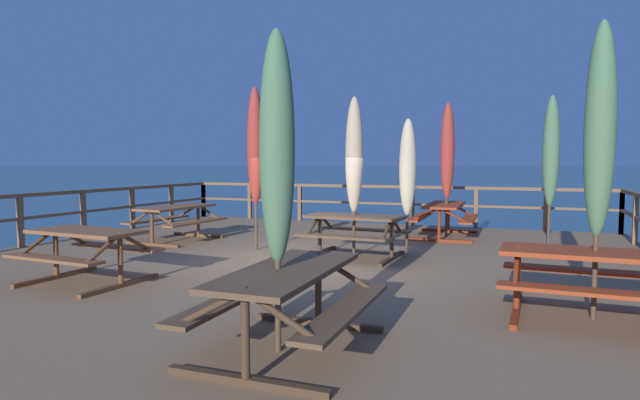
{
  "coord_description": "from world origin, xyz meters",
  "views": [
    {
      "loc": [
        3.62,
        -8.51,
        2.42
      ],
      "look_at": [
        0.0,
        0.88,
        1.69
      ],
      "focal_mm": 29.51,
      "sensor_mm": 36.0,
      "label": 1
    }
  ],
  "objects_px": {
    "picnic_table_mid_right": "(87,245)",
    "patio_umbrella_short_back": "(448,152)",
    "picnic_table_back_left": "(287,291)",
    "patio_umbrella_tall_back_left": "(551,152)",
    "picnic_table_mid_centre": "(176,216)",
    "picnic_table_front_left": "(597,270)",
    "patio_umbrella_short_front": "(354,156)",
    "patio_umbrella_tall_mid_right": "(255,147)",
    "patio_umbrella_short_mid": "(277,149)",
    "picnic_table_front_right": "(355,227)",
    "patio_umbrella_tall_back_right": "(600,131)",
    "picnic_table_back_right": "(444,213)",
    "patio_umbrella_tall_mid_left": "(408,168)"
  },
  "relations": [
    {
      "from": "picnic_table_mid_centre",
      "to": "patio_umbrella_tall_back_right",
      "type": "relative_size",
      "value": 0.61
    },
    {
      "from": "picnic_table_mid_centre",
      "to": "picnic_table_front_left",
      "type": "xyz_separation_m",
      "value": [
        7.84,
        -3.26,
        0.0
      ]
    },
    {
      "from": "patio_umbrella_tall_back_right",
      "to": "patio_umbrella_tall_back_left",
      "type": "bearing_deg",
      "value": 92.98
    },
    {
      "from": "picnic_table_front_left",
      "to": "patio_umbrella_short_front",
      "type": "height_order",
      "value": "patio_umbrella_short_front"
    },
    {
      "from": "picnic_table_mid_centre",
      "to": "picnic_table_front_right",
      "type": "relative_size",
      "value": 1.08
    },
    {
      "from": "picnic_table_mid_centre",
      "to": "picnic_table_back_right",
      "type": "height_order",
      "value": "same"
    },
    {
      "from": "picnic_table_mid_right",
      "to": "patio_umbrella_short_back",
      "type": "xyz_separation_m",
      "value": [
        4.16,
        6.62,
        1.41
      ]
    },
    {
      "from": "picnic_table_mid_right",
      "to": "picnic_table_back_left",
      "type": "distance_m",
      "value": 4.07
    },
    {
      "from": "picnic_table_mid_right",
      "to": "picnic_table_front_left",
      "type": "xyz_separation_m",
      "value": [
        6.55,
        0.57,
        0.01
      ]
    },
    {
      "from": "picnic_table_front_right",
      "to": "patio_umbrella_tall_mid_right",
      "type": "distance_m",
      "value": 2.53
    },
    {
      "from": "picnic_table_back_left",
      "to": "patio_umbrella_tall_mid_left",
      "type": "relative_size",
      "value": 0.77
    },
    {
      "from": "picnic_table_front_left",
      "to": "patio_umbrella_short_front",
      "type": "xyz_separation_m",
      "value": [
        -3.61,
        2.76,
        1.28
      ]
    },
    {
      "from": "picnic_table_back_left",
      "to": "patio_umbrella_tall_back_left",
      "type": "relative_size",
      "value": 0.65
    },
    {
      "from": "picnic_table_front_right",
      "to": "picnic_table_back_left",
      "type": "relative_size",
      "value": 0.93
    },
    {
      "from": "picnic_table_back_left",
      "to": "patio_umbrella_short_back",
      "type": "xyz_separation_m",
      "value": [
        0.35,
        8.06,
        1.4
      ]
    },
    {
      "from": "picnic_table_mid_right",
      "to": "patio_umbrella_short_front",
      "type": "bearing_deg",
      "value": 48.58
    },
    {
      "from": "picnic_table_mid_centre",
      "to": "patio_umbrella_tall_back_left",
      "type": "height_order",
      "value": "patio_umbrella_tall_back_left"
    },
    {
      "from": "picnic_table_front_left",
      "to": "patio_umbrella_short_back",
      "type": "xyz_separation_m",
      "value": [
        -2.4,
        6.05,
        1.4
      ]
    },
    {
      "from": "picnic_table_front_left",
      "to": "patio_umbrella_short_back",
      "type": "distance_m",
      "value": 6.65
    },
    {
      "from": "picnic_table_back_right",
      "to": "picnic_table_front_left",
      "type": "bearing_deg",
      "value": -67.92
    },
    {
      "from": "patio_umbrella_tall_mid_right",
      "to": "patio_umbrella_short_back",
      "type": "relative_size",
      "value": 1.03
    },
    {
      "from": "picnic_table_back_left",
      "to": "patio_umbrella_short_mid",
      "type": "height_order",
      "value": "patio_umbrella_short_mid"
    },
    {
      "from": "patio_umbrella_tall_mid_right",
      "to": "patio_umbrella_short_mid",
      "type": "relative_size",
      "value": 1.1
    },
    {
      "from": "picnic_table_mid_centre",
      "to": "picnic_table_back_left",
      "type": "bearing_deg",
      "value": -46.01
    },
    {
      "from": "picnic_table_mid_centre",
      "to": "patio_umbrella_short_front",
      "type": "relative_size",
      "value": 0.68
    },
    {
      "from": "picnic_table_back_left",
      "to": "patio_umbrella_tall_back_right",
      "type": "bearing_deg",
      "value": 37.45
    },
    {
      "from": "patio_umbrella_tall_mid_right",
      "to": "patio_umbrella_tall_back_left",
      "type": "height_order",
      "value": "patio_umbrella_tall_mid_right"
    },
    {
      "from": "picnic_table_front_left",
      "to": "patio_umbrella_tall_mid_right",
      "type": "xyz_separation_m",
      "value": [
        -5.64,
        2.81,
        1.46
      ]
    },
    {
      "from": "picnic_table_front_right",
      "to": "patio_umbrella_tall_back_right",
      "type": "bearing_deg",
      "value": -36.69
    },
    {
      "from": "picnic_table_mid_right",
      "to": "patio_umbrella_tall_mid_left",
      "type": "height_order",
      "value": "patio_umbrella_tall_mid_left"
    },
    {
      "from": "picnic_table_mid_right",
      "to": "picnic_table_back_right",
      "type": "relative_size",
      "value": 0.83
    },
    {
      "from": "patio_umbrella_short_mid",
      "to": "patio_umbrella_short_back",
      "type": "xyz_separation_m",
      "value": [
        0.43,
        8.1,
        0.12
      ]
    },
    {
      "from": "picnic_table_front_left",
      "to": "patio_umbrella_short_mid",
      "type": "height_order",
      "value": "patio_umbrella_short_mid"
    },
    {
      "from": "patio_umbrella_short_front",
      "to": "picnic_table_front_right",
      "type": "bearing_deg",
      "value": -36.19
    },
    {
      "from": "picnic_table_mid_right",
      "to": "patio_umbrella_tall_back_right",
      "type": "xyz_separation_m",
      "value": [
        6.54,
        0.65,
        1.51
      ]
    },
    {
      "from": "picnic_table_back_right",
      "to": "patio_umbrella_tall_mid_right",
      "type": "relative_size",
      "value": 0.66
    },
    {
      "from": "patio_umbrella_short_front",
      "to": "picnic_table_mid_centre",
      "type": "bearing_deg",
      "value": 173.27
    },
    {
      "from": "patio_umbrella_tall_back_left",
      "to": "patio_umbrella_tall_back_right",
      "type": "bearing_deg",
      "value": -87.02
    },
    {
      "from": "picnic_table_mid_right",
      "to": "picnic_table_back_left",
      "type": "height_order",
      "value": "same"
    },
    {
      "from": "patio_umbrella_tall_back_right",
      "to": "patio_umbrella_tall_mid_left",
      "type": "bearing_deg",
      "value": 128.66
    },
    {
      "from": "picnic_table_back_right",
      "to": "patio_umbrella_short_mid",
      "type": "bearing_deg",
      "value": -92.68
    },
    {
      "from": "picnic_table_front_right",
      "to": "patio_umbrella_tall_mid_right",
      "type": "bearing_deg",
      "value": 178.05
    },
    {
      "from": "patio_umbrella_short_mid",
      "to": "picnic_table_mid_right",
      "type": "bearing_deg",
      "value": 158.3
    },
    {
      "from": "patio_umbrella_tall_back_right",
      "to": "patio_umbrella_short_mid",
      "type": "xyz_separation_m",
      "value": [
        -2.81,
        -2.14,
        -0.21
      ]
    },
    {
      "from": "picnic_table_front_left",
      "to": "patio_umbrella_tall_back_left",
      "type": "xyz_separation_m",
      "value": [
        -0.26,
        4.96,
        1.37
      ]
    },
    {
      "from": "picnic_table_front_right",
      "to": "patio_umbrella_short_front",
      "type": "relative_size",
      "value": 0.63
    },
    {
      "from": "patio_umbrella_tall_back_right",
      "to": "patio_umbrella_short_front",
      "type": "bearing_deg",
      "value": 143.31
    },
    {
      "from": "picnic_table_front_left",
      "to": "patio_umbrella_tall_mid_right",
      "type": "distance_m",
      "value": 6.47
    },
    {
      "from": "picnic_table_front_right",
      "to": "patio_umbrella_short_back",
      "type": "xyz_separation_m",
      "value": [
        1.19,
        3.3,
        1.41
      ]
    },
    {
      "from": "patio_umbrella_tall_mid_right",
      "to": "patio_umbrella_short_front",
      "type": "distance_m",
      "value": 2.04
    }
  ]
}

